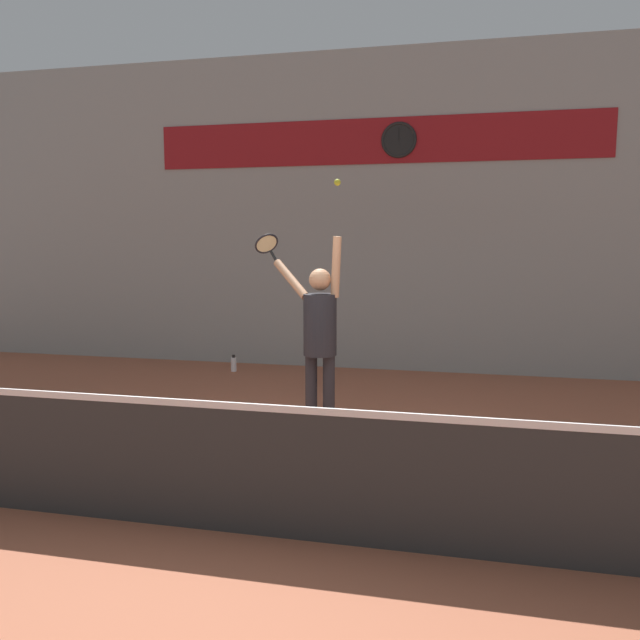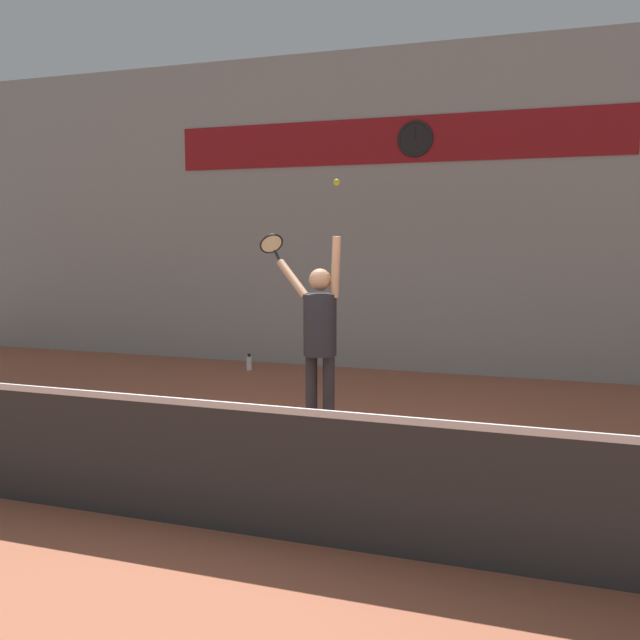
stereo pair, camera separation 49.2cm
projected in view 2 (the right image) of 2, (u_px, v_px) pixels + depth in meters
The scene contains 9 objects.
ground_plane at pixel (281, 476), 5.51m from camera, with size 18.00×18.00×0.00m, color #9E563D.
back_wall at pixel (388, 213), 9.78m from camera, with size 18.00×0.10×5.00m.
sponsor_banner at pixel (389, 140), 9.58m from camera, with size 7.02×0.02×0.69m.
scoreboard_clock at pixel (415, 139), 9.44m from camera, with size 0.55×0.05×0.55m.
court_net at pixel (225, 465), 4.40m from camera, with size 8.89×0.07×1.06m.
tennis_player at pixel (320, 331), 6.69m from camera, with size 0.88×0.57×2.11m.
tennis_racket at pixel (272, 245), 7.27m from camera, with size 0.37×0.38×0.34m.
tennis_ball at pixel (337, 182), 6.38m from camera, with size 0.07×0.07×0.07m.
water_bottle at pixel (249, 363), 10.00m from camera, with size 0.09×0.09×0.27m.
Camera 2 is at (1.89, -4.96, 2.07)m, focal length 35.00 mm.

